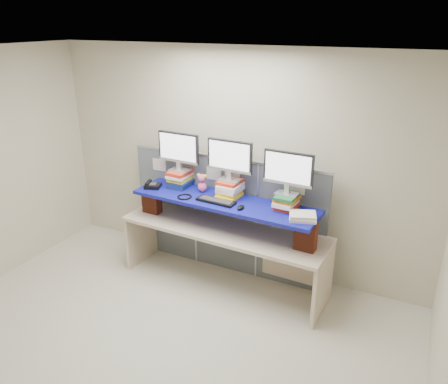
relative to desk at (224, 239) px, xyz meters
The scene contains 18 objects.
room 1.65m from the desk, 95.41° to the right, with size 5.00×4.00×2.80m.
cubicle_partition 0.39m from the desk, 112.37° to the left, with size 2.60×0.06×1.53m.
desk is the anchor object (origin of this frame).
brick_pier_left 1.06m from the desk, behind, with size 0.23×0.12×0.31m, color maroon.
brick_pier_right 1.06m from the desk, ahead, with size 0.23×0.12×0.31m, color maroon.
blue_board 0.49m from the desk, 97.13° to the right, with size 2.23×0.56×0.04m, color #0F0970.
book_stack_left 0.93m from the desk, 167.51° to the left, with size 0.25×0.30×0.21m.
book_stack_center 0.62m from the desk, 81.69° to the left, with size 0.26×0.32×0.20m.
book_stack_right 0.94m from the desk, ahead, with size 0.25×0.32×0.17m.
monitor_left 1.21m from the desk, 167.71° to the left, with size 0.56×0.17×0.48m.
monitor_center 0.99m from the desk, 83.12° to the left, with size 0.56×0.17×0.48m.
monitor_right 1.20m from the desk, ahead, with size 0.56×0.17×0.48m.
keyboard 0.53m from the desk, 120.60° to the right, with size 0.47×0.19×0.03m.
mouse 0.61m from the desk, 27.98° to the right, with size 0.07×0.12×0.04m, color black.
desk_phone 1.11m from the desk, behind, with size 0.23×0.22×0.08m.
headset 0.70m from the desk, 163.54° to the right, with size 0.17×0.17×0.02m, color black.
plush_toy 0.72m from the desk, 161.32° to the left, with size 0.13×0.10×0.23m.
binder_stack 1.11m from the desk, ahead, with size 0.34×0.30×0.07m.
Camera 1 is at (2.18, -2.73, 3.08)m, focal length 35.00 mm.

